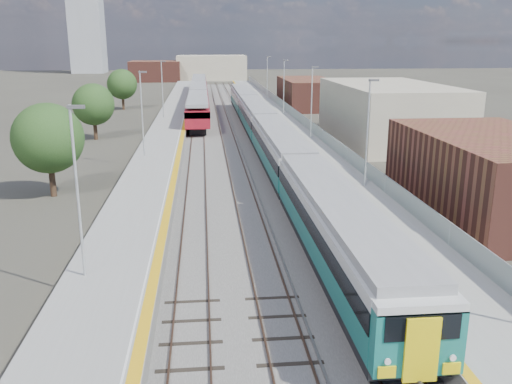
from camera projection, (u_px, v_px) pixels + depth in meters
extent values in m
plane|color=#47443A|center=(244.00, 136.00, 65.39)|extent=(320.00, 320.00, 0.00)
cube|color=#565451|center=(224.00, 132.00, 67.56)|extent=(10.50, 155.00, 0.06)
cube|color=#4C3323|center=(247.00, 128.00, 70.22)|extent=(0.07, 160.00, 0.14)
cube|color=#4C3323|center=(258.00, 128.00, 70.36)|extent=(0.07, 160.00, 0.14)
cube|color=#4C3323|center=(220.00, 129.00, 69.90)|extent=(0.07, 160.00, 0.14)
cube|color=#4C3323|center=(231.00, 128.00, 70.03)|extent=(0.07, 160.00, 0.14)
cube|color=#4C3323|center=(193.00, 129.00, 69.57)|extent=(0.07, 160.00, 0.14)
cube|color=#4C3323|center=(204.00, 129.00, 69.70)|extent=(0.07, 160.00, 0.14)
cube|color=gray|center=(244.00, 128.00, 70.20)|extent=(0.08, 160.00, 0.10)
cube|color=gray|center=(234.00, 128.00, 70.06)|extent=(0.08, 160.00, 0.10)
cube|color=slate|center=(284.00, 128.00, 68.14)|extent=(4.70, 155.00, 1.00)
cube|color=gray|center=(284.00, 124.00, 68.00)|extent=(4.70, 155.00, 0.03)
cube|color=gold|center=(267.00, 124.00, 67.80)|extent=(0.40, 155.00, 0.01)
cube|color=gray|center=(301.00, 119.00, 68.05)|extent=(0.06, 155.00, 1.20)
cylinder|color=#9EA0A3|center=(367.00, 133.00, 37.88)|extent=(0.12, 0.12, 7.50)
cube|color=#4C4C4F|center=(374.00, 80.00, 36.92)|extent=(0.70, 0.18, 0.14)
cylinder|color=#9EA0A3|center=(312.00, 102.00, 57.05)|extent=(0.12, 0.12, 7.50)
cube|color=#4C4C4F|center=(315.00, 67.00, 56.10)|extent=(0.70, 0.18, 0.14)
cylinder|color=#9EA0A3|center=(284.00, 87.00, 76.23)|extent=(0.12, 0.12, 7.50)
cube|color=#4C4C4F|center=(286.00, 60.00, 75.27)|extent=(0.70, 0.18, 0.14)
cylinder|color=#9EA0A3|center=(267.00, 78.00, 95.40)|extent=(0.12, 0.12, 7.50)
cube|color=#4C4C4F|center=(269.00, 57.00, 94.45)|extent=(0.70, 0.18, 0.14)
cube|color=slate|center=(169.00, 129.00, 66.80)|extent=(4.30, 155.00, 1.00)
cube|color=gray|center=(169.00, 125.00, 66.67)|extent=(4.30, 155.00, 0.03)
cube|color=gold|center=(185.00, 125.00, 66.84)|extent=(0.45, 155.00, 0.01)
cube|color=silver|center=(182.00, 125.00, 66.81)|extent=(0.08, 155.00, 0.01)
cylinder|color=#9EA0A3|center=(78.00, 194.00, 22.89)|extent=(0.12, 0.12, 7.50)
cube|color=#4C4C4F|center=(76.00, 107.00, 21.93)|extent=(0.70, 0.18, 0.14)
cylinder|color=#9EA0A3|center=(142.00, 114.00, 47.81)|extent=(0.12, 0.12, 7.50)
cube|color=#4C4C4F|center=(143.00, 72.00, 46.86)|extent=(0.70, 0.18, 0.14)
cylinder|color=#9EA0A3|center=(162.00, 89.00, 72.74)|extent=(0.12, 0.12, 7.50)
cube|color=#4C4C4F|center=(163.00, 61.00, 71.78)|extent=(0.70, 0.18, 0.14)
cube|color=brown|center=(494.00, 174.00, 35.32)|extent=(9.00, 16.00, 5.20)
cube|color=tan|center=(388.00, 113.00, 61.23)|extent=(11.00, 22.00, 6.40)
cube|color=brown|center=(307.00, 93.00, 92.80)|extent=(8.00, 18.00, 4.80)
cube|color=tan|center=(212.00, 68.00, 160.13)|extent=(20.00, 14.00, 7.00)
cube|color=brown|center=(156.00, 71.00, 154.03)|extent=(14.00, 12.00, 5.60)
cube|color=gray|center=(86.00, 15.00, 190.03)|extent=(11.00, 11.00, 40.00)
cube|color=black|center=(336.00, 254.00, 26.57)|extent=(2.76, 19.80, 0.47)
cube|color=#12605B|center=(337.00, 239.00, 26.35)|extent=(2.86, 19.80, 1.16)
cube|color=black|center=(337.00, 221.00, 26.11)|extent=(2.92, 19.80, 0.79)
cube|color=silver|center=(338.00, 209.00, 25.94)|extent=(2.86, 19.80, 0.49)
cube|color=gray|center=(338.00, 200.00, 25.82)|extent=(2.54, 19.80, 0.41)
cube|color=black|center=(279.00, 164.00, 46.03)|extent=(2.76, 19.80, 0.47)
cube|color=#12605B|center=(279.00, 155.00, 45.81)|extent=(2.86, 19.80, 1.16)
cube|color=black|center=(279.00, 144.00, 45.57)|extent=(2.92, 19.80, 0.79)
cube|color=silver|center=(279.00, 137.00, 45.40)|extent=(2.86, 19.80, 0.49)
cube|color=gray|center=(279.00, 132.00, 45.28)|extent=(2.54, 19.80, 0.41)
cube|color=black|center=(256.00, 128.00, 65.49)|extent=(2.76, 19.80, 0.47)
cube|color=#12605B|center=(256.00, 121.00, 65.27)|extent=(2.86, 19.80, 1.16)
cube|color=black|center=(256.00, 113.00, 65.03)|extent=(2.92, 19.80, 0.79)
cube|color=silver|center=(256.00, 108.00, 64.86)|extent=(2.86, 19.80, 0.49)
cube|color=gray|center=(256.00, 105.00, 64.75)|extent=(2.54, 19.80, 0.41)
cube|color=black|center=(243.00, 108.00, 84.95)|extent=(2.76, 19.80, 0.47)
cube|color=#12605B|center=(243.00, 103.00, 84.74)|extent=(2.86, 19.80, 1.16)
cube|color=black|center=(243.00, 97.00, 84.49)|extent=(2.92, 19.80, 0.79)
cube|color=silver|center=(243.00, 93.00, 84.32)|extent=(2.86, 19.80, 0.49)
cube|color=gray|center=(243.00, 90.00, 84.21)|extent=(2.54, 19.80, 0.41)
cube|color=#12605B|center=(417.00, 341.00, 16.49)|extent=(2.84, 0.61, 2.13)
cube|color=black|center=(423.00, 328.00, 16.02)|extent=(2.34, 0.06, 0.81)
cube|color=yellow|center=(422.00, 350.00, 16.16)|extent=(1.07, 0.10, 2.13)
cube|color=black|center=(198.00, 122.00, 72.72)|extent=(2.01, 17.09, 0.70)
cube|color=maroon|center=(198.00, 110.00, 72.27)|extent=(2.96, 20.11, 2.12)
cube|color=black|center=(198.00, 106.00, 72.12)|extent=(3.03, 20.11, 0.74)
cube|color=gray|center=(198.00, 98.00, 71.84)|extent=(2.65, 20.11, 0.42)
cube|color=black|center=(199.00, 105.00, 92.47)|extent=(2.01, 17.09, 0.70)
cube|color=maroon|center=(199.00, 95.00, 92.02)|extent=(2.96, 20.11, 2.12)
cube|color=black|center=(199.00, 92.00, 91.88)|extent=(3.03, 20.11, 0.74)
cube|color=gray|center=(198.00, 86.00, 91.60)|extent=(2.65, 20.11, 0.42)
cube|color=black|center=(199.00, 94.00, 112.23)|extent=(2.01, 17.09, 0.70)
cube|color=maroon|center=(199.00, 86.00, 111.78)|extent=(2.96, 20.11, 2.12)
cube|color=black|center=(199.00, 83.00, 111.64)|extent=(3.03, 20.11, 0.74)
cube|color=gray|center=(199.00, 78.00, 111.36)|extent=(2.65, 20.11, 0.42)
cylinder|color=#382619|center=(52.00, 180.00, 39.46)|extent=(0.44, 0.44, 2.39)
sphere|color=#1F3D17|center=(48.00, 138.00, 38.63)|extent=(5.04, 5.04, 5.04)
cylinder|color=#382619|center=(95.00, 130.00, 62.41)|extent=(0.44, 0.44, 2.25)
sphere|color=#1F3D17|center=(93.00, 104.00, 61.62)|extent=(4.74, 4.74, 4.74)
cylinder|color=#382619|center=(123.00, 103.00, 89.72)|extent=(0.44, 0.44, 2.32)
sphere|color=#1F3D17|center=(122.00, 84.00, 88.91)|extent=(4.90, 4.90, 4.90)
cylinder|color=#382619|center=(406.00, 114.00, 77.06)|extent=(0.44, 0.44, 1.95)
sphere|color=#1F3D17|center=(407.00, 96.00, 76.37)|extent=(4.12, 4.12, 4.12)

